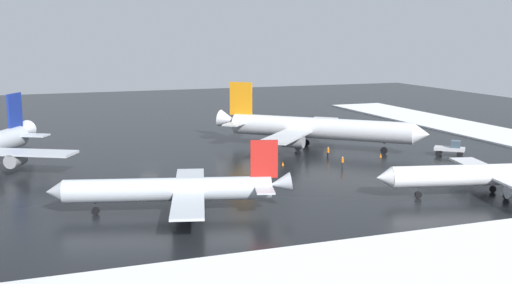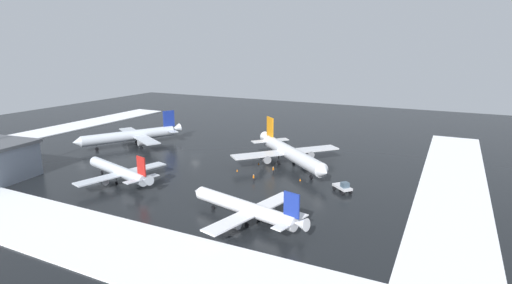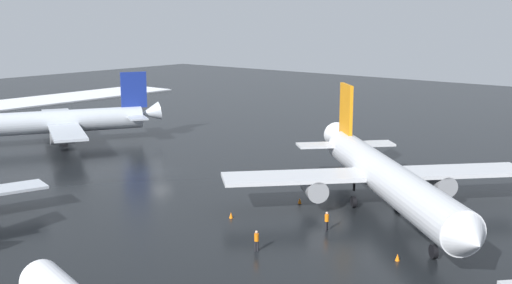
# 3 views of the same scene
# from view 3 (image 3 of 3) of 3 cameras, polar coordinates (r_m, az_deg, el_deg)

# --- Properties ---
(ground_plane) EXTENTS (240.00, 240.00, 0.00)m
(ground_plane) POSITION_cam_3_polar(r_m,az_deg,el_deg) (77.21, -8.49, -2.64)
(ground_plane) COLOR black
(airplane_parked_portside) EXTENTS (29.22, 27.75, 10.78)m
(airplane_parked_portside) POSITION_cam_3_polar(r_m,az_deg,el_deg) (61.08, 11.35, -3.03)
(airplane_parked_portside) COLOR silver
(airplane_parked_portside) RESTS_ON ground_plane
(airplane_distant_tail) EXTENTS (26.41, 30.92, 10.07)m
(airplane_distant_tail) POSITION_cam_3_polar(r_m,az_deg,el_deg) (96.05, -18.07, 1.69)
(airplane_distant_tail) COLOR silver
(airplane_distant_tail) RESTS_ON ground_plane
(ground_crew_near_tug) EXTENTS (0.36, 0.36, 1.71)m
(ground_crew_near_tug) POSITION_cam_3_polar(r_m,az_deg,el_deg) (51.17, 0.05, -8.67)
(ground_crew_near_tug) COLOR black
(ground_crew_near_tug) RESTS_ON ground_plane
(ground_crew_mid_apron) EXTENTS (0.36, 0.36, 1.71)m
(ground_crew_mid_apron) POSITION_cam_3_polar(r_m,az_deg,el_deg) (56.13, 6.31, -6.91)
(ground_crew_mid_apron) COLOR black
(ground_crew_mid_apron) RESTS_ON ground_plane
(traffic_cone_near_nose) EXTENTS (0.36, 0.36, 0.55)m
(traffic_cone_near_nose) POSITION_cam_3_polar(r_m,az_deg,el_deg) (59.41, -2.24, -6.52)
(traffic_cone_near_nose) COLOR orange
(traffic_cone_near_nose) RESTS_ON ground_plane
(traffic_cone_mid_line) EXTENTS (0.36, 0.36, 0.55)m
(traffic_cone_mid_line) POSITION_cam_3_polar(r_m,az_deg,el_deg) (50.72, 12.46, -9.97)
(traffic_cone_mid_line) COLOR orange
(traffic_cone_mid_line) RESTS_ON ground_plane
(traffic_cone_wingtip_side) EXTENTS (0.36, 0.36, 0.55)m
(traffic_cone_wingtip_side) POSITION_cam_3_polar(r_m,az_deg,el_deg) (63.98, 3.90, -5.22)
(traffic_cone_wingtip_side) COLOR orange
(traffic_cone_wingtip_side) RESTS_ON ground_plane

